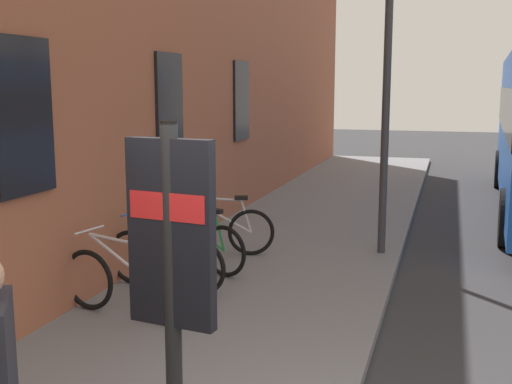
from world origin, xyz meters
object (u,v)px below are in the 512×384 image
(transit_info_sign, at_px, (172,259))
(street_lamp, at_px, (387,67))
(bicycle_beside_lamp, at_px, (195,244))
(bicycle_leaning_wall, at_px, (125,284))
(bicycle_under_window, at_px, (165,260))
(bicycle_mid_rack, at_px, (218,230))

(transit_info_sign, height_order, street_lamp, street_lamp)
(bicycle_beside_lamp, distance_m, transit_info_sign, 5.30)
(bicycle_leaning_wall, distance_m, bicycle_under_window, 1.05)
(bicycle_leaning_wall, relative_size, bicycle_beside_lamp, 1.03)
(bicycle_beside_lamp, relative_size, bicycle_mid_rack, 0.99)
(bicycle_under_window, xyz_separation_m, bicycle_beside_lamp, (0.89, -0.05, 0.00))
(bicycle_under_window, relative_size, bicycle_beside_lamp, 1.03)
(bicycle_leaning_wall, height_order, bicycle_under_window, same)
(bicycle_mid_rack, bearing_deg, bicycle_under_window, 178.08)
(transit_info_sign, xyz_separation_m, street_lamp, (6.59, -0.56, 1.26))
(street_lamp, bearing_deg, transit_info_sign, 175.16)
(bicycle_leaning_wall, height_order, bicycle_beside_lamp, same)
(bicycle_beside_lamp, bearing_deg, transit_info_sign, -158.97)
(bicycle_leaning_wall, height_order, bicycle_mid_rack, same)
(bicycle_mid_rack, xyz_separation_m, street_lamp, (0.90, -2.40, 2.47))
(bicycle_under_window, xyz_separation_m, bicycle_mid_rack, (1.76, -0.06, -0.00))
(bicycle_beside_lamp, height_order, street_lamp, street_lamp)
(bicycle_leaning_wall, relative_size, bicycle_under_window, 1.00)
(bicycle_beside_lamp, bearing_deg, bicycle_mid_rack, -0.64)
(bicycle_beside_lamp, bearing_deg, street_lamp, -53.68)
(bicycle_leaning_wall, bearing_deg, street_lamp, -33.64)
(bicycle_under_window, height_order, transit_info_sign, transit_info_sign)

